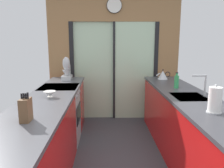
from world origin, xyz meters
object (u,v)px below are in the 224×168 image
at_px(paper_towel_roll, 215,100).
at_px(stand_mixer, 67,71).
at_px(knife_block, 26,110).
at_px(kettle, 163,75).
at_px(oven_range, 60,115).
at_px(soap_bottle, 177,81).
at_px(mixing_bowl, 50,94).

bearing_deg(paper_towel_roll, stand_mixer, 131.63).
height_order(knife_block, kettle, knife_block).
relative_size(oven_range, kettle, 3.45).
distance_m(soap_bottle, paper_towel_roll, 1.20).
bearing_deg(knife_block, paper_towel_roll, 5.88).
bearing_deg(stand_mixer, soap_bottle, -24.39).
xyz_separation_m(knife_block, soap_bottle, (1.78, 1.38, -0.01)).
distance_m(stand_mixer, kettle, 1.78).
bearing_deg(paper_towel_roll, soap_bottle, 90.00).
xyz_separation_m(oven_range, mixing_bowl, (0.02, -0.68, 0.51)).
height_order(oven_range, knife_block, knife_block).
distance_m(oven_range, paper_towel_roll, 2.34).
distance_m(oven_range, stand_mixer, 0.89).
height_order(knife_block, soap_bottle, knife_block).
bearing_deg(mixing_bowl, paper_towel_roll, -21.06).
xyz_separation_m(oven_range, kettle, (1.80, 0.65, 0.54)).
xyz_separation_m(mixing_bowl, knife_block, (0.00, -0.87, 0.06)).
xyz_separation_m(oven_range, stand_mixer, (0.02, 0.64, 0.63)).
relative_size(knife_block, stand_mixer, 0.62).
relative_size(knife_block, paper_towel_roll, 0.91).
height_order(stand_mixer, paper_towel_roll, stand_mixer).
relative_size(stand_mixer, paper_towel_roll, 1.46).
height_order(mixing_bowl, paper_towel_roll, paper_towel_roll).
relative_size(knife_block, kettle, 0.98).
bearing_deg(mixing_bowl, stand_mixer, 90.00).
distance_m(mixing_bowl, paper_towel_roll, 1.91).
distance_m(mixing_bowl, kettle, 2.22).
xyz_separation_m(knife_block, kettle, (1.78, 2.20, -0.03)).
distance_m(stand_mixer, soap_bottle, 1.96).
distance_m(knife_block, soap_bottle, 2.25).
relative_size(oven_range, soap_bottle, 3.85).
distance_m(oven_range, mixing_bowl, 0.85).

